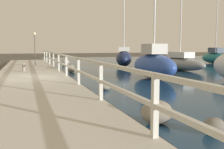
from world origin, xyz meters
The scene contains 15 objects.
ground_plane centered at (0.00, 0.00, 0.00)m, with size 120.00×120.00×0.00m, color #4C473D.
dock_walkway centered at (0.00, 0.00, 0.14)m, with size 3.64×36.00×0.28m.
railing centered at (1.72, 0.00, 1.01)m, with size 0.10×32.50×1.08m.
boulder_mid_strip centered at (2.56, -8.22, 0.28)m, with size 0.74×0.67×0.55m.
boulder_upstream centered at (3.34, -9.22, 0.17)m, with size 0.45×0.41×0.34m.
boulder_water_edge centered at (3.43, 12.07, 0.28)m, with size 0.73×0.66×0.55m.
boulder_far_strip centered at (2.75, 4.70, 0.19)m, with size 0.51×0.45×0.38m.
boulder_downstream centered at (3.16, 7.26, 0.19)m, with size 0.50×0.45×0.37m.
boulder_near_dock centered at (2.82, -3.31, 0.17)m, with size 0.46×0.41×0.34m.
mooring_bollard centered at (-0.39, 3.38, 0.53)m, with size 0.17×0.17×0.51m.
dock_lamp centered at (0.47, 8.52, 2.22)m, with size 0.25×0.25×2.66m.
sailboat_teal centered at (18.77, 9.33, 0.68)m, with size 1.69×4.32×7.82m.
sailboat_gray centered at (10.85, 3.73, 0.58)m, with size 1.95×5.38×5.75m.
sailboat_blue centered at (6.47, -0.49, 0.78)m, with size 1.68×3.89×5.52m.
sailboat_navy centered at (8.20, 8.72, 0.78)m, with size 2.40×3.55×7.20m.
Camera 1 is at (-0.26, -13.49, 1.77)m, focal length 42.00 mm.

